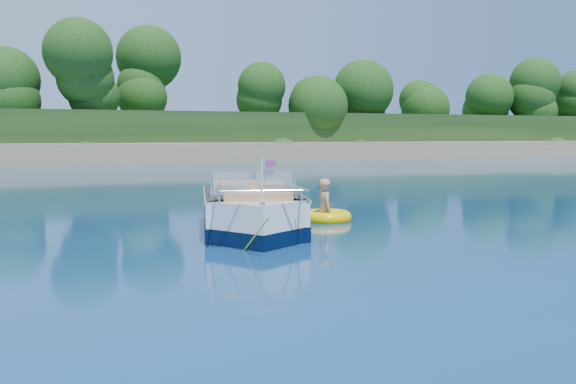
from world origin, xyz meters
The scene contains 6 objects.
ground centered at (0.00, 0.00, 0.00)m, with size 160.00×160.00×0.00m, color #0A214C.
shoreline centered at (0.00, 63.77, 0.98)m, with size 170.00×59.00×6.00m.
treeline centered at (0.04, 41.01, 5.55)m, with size 150.00×7.12×8.19m.
motorboat centered at (0.89, 0.35, 0.38)m, with size 2.95×5.76×1.95m.
tow_tube centered at (3.24, 1.54, 0.09)m, with size 1.67×1.67×0.34m.
boy centered at (3.19, 1.58, 0.00)m, with size 0.58×0.38×1.59m, color tan.
Camera 1 is at (-3.48, -12.94, 2.15)m, focal length 40.00 mm.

